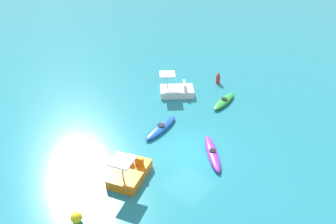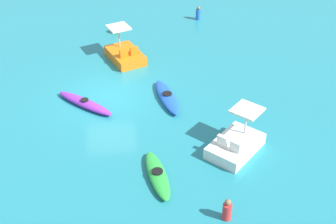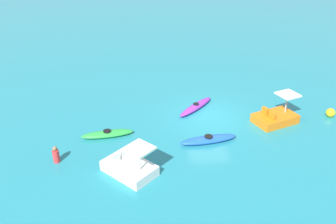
{
  "view_description": "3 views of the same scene",
  "coord_description": "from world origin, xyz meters",
  "px_view_note": "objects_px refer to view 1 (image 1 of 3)",
  "views": [
    {
      "loc": [
        -12.57,
        -9.4,
        12.28
      ],
      "look_at": [
        1.9,
        3.31,
        0.49
      ],
      "focal_mm": 37.47,
      "sensor_mm": 36.0,
      "label": 1
    },
    {
      "loc": [
        19.0,
        0.29,
        12.1
      ],
      "look_at": [
        2.53,
        2.55,
        0.61
      ],
      "focal_mm": 49.82,
      "sensor_mm": 36.0,
      "label": 2
    },
    {
      "loc": [
        4.31,
        18.29,
        10.16
      ],
      "look_at": [
        2.54,
        0.41,
        0.66
      ],
      "focal_mm": 37.82,
      "sensor_mm": 36.0,
      "label": 3
    }
  ],
  "objects_px": {
    "kayak_green": "(224,101)",
    "pedal_boat_white": "(177,90)",
    "pedal_boat_orange": "(130,173)",
    "person_near_shore": "(218,79)",
    "buoy_yellow": "(76,218)",
    "kayak_purple": "(212,153)",
    "kayak_blue": "(161,128)"
  },
  "relations": [
    {
      "from": "kayak_green",
      "to": "pedal_boat_white",
      "type": "distance_m",
      "value": 3.54
    },
    {
      "from": "pedal_boat_orange",
      "to": "person_near_shore",
      "type": "height_order",
      "value": "pedal_boat_orange"
    },
    {
      "from": "buoy_yellow",
      "to": "pedal_boat_white",
      "type": "bearing_deg",
      "value": 19.76
    },
    {
      "from": "kayak_purple",
      "to": "buoy_yellow",
      "type": "distance_m",
      "value": 8.03
    },
    {
      "from": "kayak_blue",
      "to": "kayak_green",
      "type": "distance_m",
      "value": 5.45
    },
    {
      "from": "kayak_green",
      "to": "pedal_boat_white",
      "type": "bearing_deg",
      "value": 109.77
    },
    {
      "from": "kayak_purple",
      "to": "buoy_yellow",
      "type": "relative_size",
      "value": 5.25
    },
    {
      "from": "buoy_yellow",
      "to": "kayak_purple",
      "type": "bearing_deg",
      "value": -12.89
    },
    {
      "from": "kayak_green",
      "to": "buoy_yellow",
      "type": "height_order",
      "value": "buoy_yellow"
    },
    {
      "from": "kayak_blue",
      "to": "kayak_green",
      "type": "bearing_deg",
      "value": -11.55
    },
    {
      "from": "kayak_blue",
      "to": "buoy_yellow",
      "type": "distance_m",
      "value": 8.08
    },
    {
      "from": "pedal_boat_orange",
      "to": "pedal_boat_white",
      "type": "xyz_separation_m",
      "value": [
        8.43,
        3.96,
        0.0
      ]
    },
    {
      "from": "buoy_yellow",
      "to": "kayak_green",
      "type": "bearing_deg",
      "value": 4.22
    },
    {
      "from": "kayak_blue",
      "to": "person_near_shore",
      "type": "bearing_deg",
      "value": 7.56
    },
    {
      "from": "pedal_boat_orange",
      "to": "kayak_green",
      "type": "bearing_deg",
      "value": 3.79
    },
    {
      "from": "pedal_boat_white",
      "to": "pedal_boat_orange",
      "type": "bearing_deg",
      "value": -154.81
    },
    {
      "from": "pedal_boat_white",
      "to": "person_near_shore",
      "type": "relative_size",
      "value": 3.14
    },
    {
      "from": "person_near_shore",
      "to": "buoy_yellow",
      "type": "bearing_deg",
      "value": -168.75
    },
    {
      "from": "kayak_purple",
      "to": "pedal_boat_white",
      "type": "xyz_separation_m",
      "value": [
        4.13,
        6.09,
        0.17
      ]
    },
    {
      "from": "buoy_yellow",
      "to": "person_near_shore",
      "type": "xyz_separation_m",
      "value": [
        15.48,
        3.08,
        0.12
      ]
    },
    {
      "from": "kayak_green",
      "to": "person_near_shore",
      "type": "relative_size",
      "value": 3.24
    },
    {
      "from": "kayak_green",
      "to": "person_near_shore",
      "type": "distance_m",
      "value": 3.14
    },
    {
      "from": "kayak_purple",
      "to": "kayak_green",
      "type": "xyz_separation_m",
      "value": [
        5.33,
        2.76,
        0.0
      ]
    },
    {
      "from": "kayak_blue",
      "to": "kayak_purple",
      "type": "bearing_deg",
      "value": -89.76
    },
    {
      "from": "kayak_green",
      "to": "pedal_boat_white",
      "type": "xyz_separation_m",
      "value": [
        -1.2,
        3.33,
        0.17
      ]
    },
    {
      "from": "kayak_blue",
      "to": "buoy_yellow",
      "type": "bearing_deg",
      "value": -165.21
    },
    {
      "from": "kayak_purple",
      "to": "pedal_boat_orange",
      "type": "height_order",
      "value": "pedal_boat_orange"
    },
    {
      "from": "pedal_boat_white",
      "to": "person_near_shore",
      "type": "distance_m",
      "value": 3.72
    },
    {
      "from": "kayak_green",
      "to": "person_near_shore",
      "type": "xyz_separation_m",
      "value": [
        2.32,
        2.11,
        0.22
      ]
    },
    {
      "from": "kayak_blue",
      "to": "pedal_boat_white",
      "type": "relative_size",
      "value": 1.15
    },
    {
      "from": "pedal_boat_orange",
      "to": "kayak_purple",
      "type": "bearing_deg",
      "value": -26.31
    },
    {
      "from": "pedal_boat_orange",
      "to": "person_near_shore",
      "type": "bearing_deg",
      "value": 12.95
    }
  ]
}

